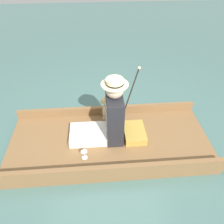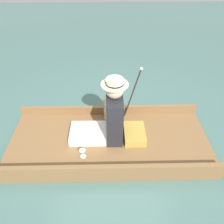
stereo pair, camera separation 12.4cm
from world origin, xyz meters
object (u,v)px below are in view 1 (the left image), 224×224
object	(u,v)px
teddy_bear	(107,108)
wine_glass	(84,153)
seated_person	(108,117)
walking_cane	(132,89)

from	to	relation	value
teddy_bear	wine_glass	bearing A→B (deg)	156.04
seated_person	walking_cane	bearing A→B (deg)	-48.24
seated_person	wine_glass	bearing A→B (deg)	130.43
wine_glass	walking_cane	size ratio (longest dim) A/B	0.14
wine_glass	walking_cane	xyz separation A→B (m)	(0.77, -0.68, 0.40)
seated_person	teddy_bear	size ratio (longest dim) A/B	2.15
teddy_bear	walking_cane	distance (m)	0.46
teddy_bear	walking_cane	world-z (taller)	walking_cane
seated_person	wine_glass	xyz separation A→B (m)	(-0.35, 0.32, -0.25)
teddy_bear	seated_person	bearing A→B (deg)	179.41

